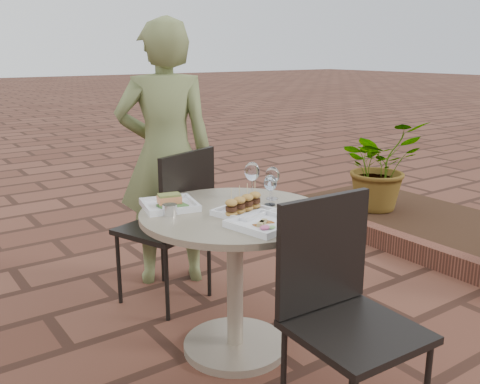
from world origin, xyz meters
TOP-DOWN VIEW (x-y plane):
  - ground at (0.00, 0.00)m, footprint 60.00×60.00m
  - cafe_table at (-0.15, -0.07)m, footprint 0.90×0.90m
  - chair_far at (-0.14, 0.55)m, footprint 0.57×0.57m
  - chair_near at (-0.13, -0.75)m, footprint 0.46×0.46m
  - diner at (-0.01, 0.90)m, footprint 0.71×0.61m
  - plate_salmon at (-0.37, 0.16)m, footprint 0.30×0.30m
  - plate_sliders at (-0.15, -0.13)m, footprint 0.27×0.27m
  - plate_tuna at (-0.18, -0.33)m, footprint 0.30×0.30m
  - wine_glass_right at (0.06, -0.08)m, footprint 0.06×0.06m
  - wine_glass_mid at (0.07, 0.09)m, footprint 0.08×0.08m
  - wine_glass_far at (0.13, -0.00)m, footprint 0.07×0.07m
  - steel_ramekin at (-0.43, 0.06)m, footprint 0.08×0.08m
  - cutlery_set at (0.15, -0.26)m, footprint 0.14×0.19m
  - planter_curb at (1.60, 0.30)m, footprint 0.12×3.00m
  - mulch_bed at (2.30, 0.30)m, footprint 1.30×3.00m
  - potted_plant_a at (2.22, 1.07)m, footprint 0.82×0.74m

SIDE VIEW (x-z plane):
  - ground at x=0.00m, z-range 0.00..0.00m
  - mulch_bed at x=2.30m, z-range 0.00..0.06m
  - planter_curb at x=1.60m, z-range 0.00..0.15m
  - potted_plant_a at x=2.22m, z-range 0.06..0.87m
  - cafe_table at x=-0.15m, z-range 0.12..0.85m
  - chair_far at x=-0.14m, z-range 0.08..1.01m
  - chair_near at x=-0.13m, z-range 0.08..1.01m
  - cutlery_set at x=0.15m, z-range 0.73..0.73m
  - plate_tuna at x=-0.18m, z-range 0.73..0.76m
  - plate_salmon at x=-0.37m, z-range 0.72..0.78m
  - steel_ramekin at x=-0.43m, z-range 0.73..0.78m
  - plate_sliders at x=-0.15m, z-range 0.69..0.84m
  - diner at x=-0.01m, z-range 0.00..1.66m
  - wine_glass_right at x=0.06m, z-range 0.76..0.91m
  - wine_glass_far at x=0.13m, z-range 0.77..0.93m
  - wine_glass_mid at x=0.07m, z-range 0.77..0.95m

